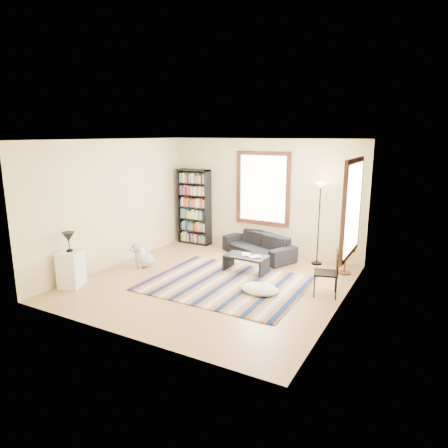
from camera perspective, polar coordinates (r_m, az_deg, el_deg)
The scene contains 21 objects.
floor at distance 8.10m, azimuth -1.73°, elevation -8.65°, with size 5.00×5.00×0.10m, color #A6704C.
ceiling at distance 7.54m, azimuth -1.88°, elevation 12.33°, with size 5.00×5.00×0.10m, color white.
wall_back at distance 9.93m, azimuth 5.73°, elevation 3.98°, with size 5.00×0.10×2.80m, color beige.
wall_front at distance 5.71m, azimuth -14.97°, elevation -2.99°, with size 5.00×0.10×2.80m, color beige.
wall_left at distance 9.23m, azimuth -15.56°, elevation 2.90°, with size 0.10×5.00×2.80m, color beige.
wall_right at distance 6.78m, azimuth 17.08°, elevation -0.64°, with size 0.10×5.00×2.80m, color beige.
window_back at distance 9.83m, azimuth 5.57°, elevation 5.07°, with size 1.20×0.06×1.60m, color white.
window_right at distance 7.53m, azimuth 17.87°, elevation 2.15°, with size 0.06×1.20×1.60m, color white.
rug at distance 8.00m, azimuth 0.30°, elevation -8.46°, with size 3.03×2.42×0.02m, color #0C1B3D.
sofa at distance 9.69m, azimuth 4.91°, elevation -3.02°, with size 1.91×0.75×0.56m, color black.
bookshelf at distance 10.69m, azimuth -4.28°, elevation 2.46°, with size 0.90×0.30×2.00m, color black.
coffee_table at distance 8.63m, azimuth 3.17°, elevation -5.67°, with size 0.90×0.50×0.36m, color black.
book_a at distance 8.62m, azimuth 2.58°, elevation -4.36°, with size 0.23×0.17×0.02m, color beige.
book_b at distance 8.56m, azimuth 4.24°, elevation -4.52°, with size 0.19×0.25×0.02m, color beige.
floor_cushion at distance 7.54m, azimuth 5.13°, elevation -9.24°, with size 0.72×0.54×0.18m, color beige.
floor_lamp at distance 9.16m, azimuth 13.37°, elevation -0.05°, with size 0.30×0.30×1.86m, color black, non-canonical shape.
side_table at distance 8.87m, azimuth 16.87°, elevation -5.11°, with size 0.40×0.40×0.54m, color #451B11.
folding_chair at distance 7.55m, azimuth 14.33°, elevation -6.79°, with size 0.42×0.40×0.86m, color black.
white_cabinet at distance 8.33m, azimuth -20.99°, elevation -5.98°, with size 0.38×0.50×0.70m, color white.
table_lamp at distance 8.18m, azimuth -21.29°, elevation -2.39°, with size 0.24×0.24×0.38m, color black, non-canonical shape.
dog at distance 9.07m, azimuth -11.33°, elevation -4.24°, with size 0.42×0.58×0.58m, color silver, non-canonical shape.
Camera 1 is at (3.85, -6.48, 2.91)m, focal length 32.00 mm.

